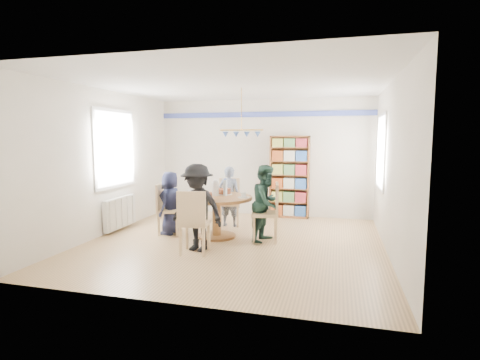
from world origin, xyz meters
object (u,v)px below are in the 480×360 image
(dining_table, at_px, (217,207))
(person_far, at_px, (229,196))
(radiator, at_px, (120,212))
(chair_near, at_px, (193,219))
(chair_left, at_px, (165,206))
(person_right, at_px, (266,203))
(person_left, at_px, (170,203))
(person_near, at_px, (197,208))
(chair_far, at_px, (229,199))
(chair_right, at_px, (270,209))
(bookshelf, at_px, (290,178))

(dining_table, relative_size, person_far, 1.05)
(radiator, xyz_separation_m, chair_near, (1.99, -1.10, 0.20))
(chair_near, distance_m, person_far, 1.96)
(chair_left, bearing_deg, person_right, -0.14)
(person_left, bearing_deg, dining_table, 92.59)
(dining_table, distance_m, chair_left, 1.01)
(person_near, bearing_deg, dining_table, 101.17)
(radiator, relative_size, person_far, 0.81)
(dining_table, relative_size, chair_far, 1.34)
(chair_far, bearing_deg, radiator, -153.19)
(chair_left, height_order, chair_right, chair_right)
(person_left, height_order, person_right, person_right)
(radiator, height_order, dining_table, dining_table)
(radiator, relative_size, dining_table, 0.77)
(person_left, xyz_separation_m, person_far, (0.90, 0.87, 0.03))
(chair_right, xyz_separation_m, person_right, (-0.07, 0.01, 0.11))
(radiator, relative_size, chair_left, 1.05)
(person_right, relative_size, person_far, 1.09)
(person_right, relative_size, bookshelf, 0.72)
(person_right, xyz_separation_m, person_near, (-0.96, -0.83, 0.03))
(person_far, bearing_deg, radiator, 25.06)
(person_left, bearing_deg, person_far, 137.09)
(dining_table, relative_size, chair_near, 1.29)
(chair_near, xyz_separation_m, bookshelf, (1.08, 3.14, 0.36))
(radiator, distance_m, bookshelf, 3.73)
(radiator, xyz_separation_m, chair_right, (3.00, -0.06, 0.22))
(person_far, bearing_deg, dining_table, 92.88)
(chair_left, distance_m, person_far, 1.35)
(chair_far, bearing_deg, person_left, -130.71)
(radiator, bearing_deg, person_near, -24.24)
(chair_left, height_order, person_far, person_far)
(radiator, xyz_separation_m, bookshelf, (3.07, 2.04, 0.56))
(chair_left, relative_size, person_near, 0.68)
(person_near, bearing_deg, person_left, 148.79)
(chair_far, bearing_deg, chair_right, -45.11)
(chair_far, height_order, person_near, person_near)
(person_far, bearing_deg, person_left, 45.82)
(chair_near, relative_size, person_right, 0.75)
(person_left, bearing_deg, chair_far, 142.44)
(chair_near, bearing_deg, person_left, 129.48)
(chair_far, bearing_deg, dining_table, -86.93)
(radiator, bearing_deg, chair_far, 26.81)
(dining_table, relative_size, chair_left, 1.36)
(radiator, distance_m, person_right, 2.95)
(chair_left, xyz_separation_m, person_near, (0.97, -0.84, 0.18))
(radiator, distance_m, chair_far, 2.20)
(radiator, xyz_separation_m, person_left, (1.09, -0.02, 0.24))
(chair_far, xyz_separation_m, bookshelf, (1.12, 1.05, 0.38))
(person_right, bearing_deg, bookshelf, 10.69)
(dining_table, bearing_deg, radiator, 179.32)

